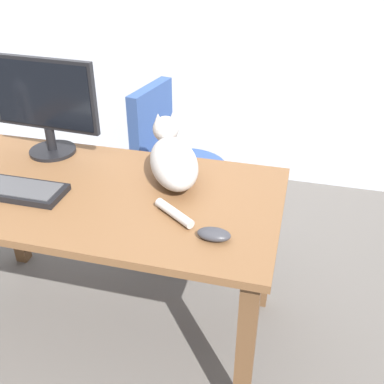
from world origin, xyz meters
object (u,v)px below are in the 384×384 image
object	(u,v)px
keyboard	(8,188)
computer_mouse	(214,234)
cat	(173,159)
office_chair	(176,183)
monitor	(44,103)

from	to	relation	value
keyboard	computer_mouse	bearing A→B (deg)	-6.47
computer_mouse	cat	bearing A→B (deg)	124.38
keyboard	cat	distance (m)	0.63
office_chair	cat	xyz separation A→B (m)	(0.14, -0.51, 0.42)
keyboard	cat	bearing A→B (deg)	24.81
cat	keyboard	bearing A→B (deg)	-155.19
office_chair	keyboard	bearing A→B (deg)	-118.80
office_chair	cat	distance (m)	0.68
cat	computer_mouse	size ratio (longest dim) A/B	5.14
cat	office_chair	bearing A→B (deg)	105.54
keyboard	cat	size ratio (longest dim) A/B	0.78
cat	computer_mouse	bearing A→B (deg)	-55.62
monitor	cat	bearing A→B (deg)	-7.68
monitor	computer_mouse	distance (m)	0.95
monitor	cat	xyz separation A→B (m)	(0.57, -0.08, -0.15)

